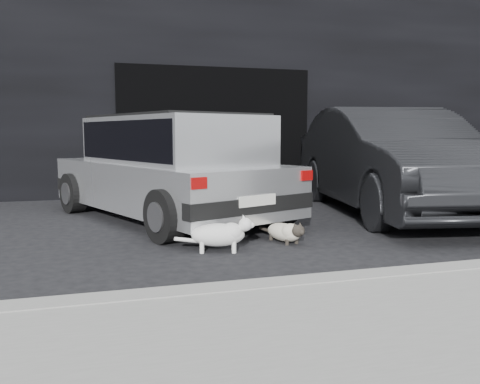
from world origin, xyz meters
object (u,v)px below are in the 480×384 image
object	(u,v)px
cat_white	(222,234)
silver_hatchback	(171,163)
second_car	(391,161)
cat_siamese	(286,232)

from	to	relation	value
cat_white	silver_hatchback	bearing A→B (deg)	-160.66
cat_white	second_car	bearing A→B (deg)	133.38
second_car	cat_siamese	size ratio (longest dim) A/B	6.62
second_car	cat_siamese	bearing A→B (deg)	-136.49
silver_hatchback	cat_siamese	size ratio (longest dim) A/B	5.89
silver_hatchback	cat_white	distance (m)	2.30
cat_white	cat_siamese	bearing A→B (deg)	119.33
cat_siamese	cat_white	distance (m)	0.86
second_car	silver_hatchback	bearing A→B (deg)	-176.68
silver_hatchback	cat_white	bearing A→B (deg)	-106.66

